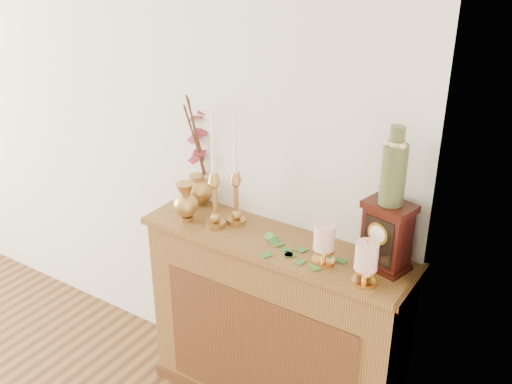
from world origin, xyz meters
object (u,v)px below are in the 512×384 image
Objects in this scene: candlestick_center at (236,189)px; bud_vase at (186,202)px; ceramic_vase at (394,170)px; mantel_clock at (386,236)px; ginger_jar at (199,153)px; candlestick_left at (215,191)px.

candlestick_center is 0.24m from bud_vase.
ceramic_vase is (0.90, 0.12, 0.33)m from bud_vase.
ceramic_vase is at bearing 90.00° from mantel_clock.
candlestick_center is at bearing -178.34° from ceramic_vase.
mantel_clock is at bearing 1.46° from candlestick_center.
ceramic_vase is at bearing -4.69° from ginger_jar.
candlestick_center reaches higher than bud_vase.
ginger_jar is 0.98m from mantel_clock.
candlestick_left is at bearing -172.84° from ceramic_vase.
ginger_jar is at bearing -171.29° from mantel_clock.
candlestick_center is 0.92× the size of ginger_jar.
ginger_jar is (-0.22, 0.18, 0.07)m from candlestick_left.
candlestick_left is 0.96× the size of ginger_jar.
ceramic_vase reaches higher than bud_vase.
candlestick_left is at bearing 10.75° from bud_vase.
bud_vase is at bearing -169.25° from candlestick_left.
candlestick_left is at bearing -38.85° from ginger_jar.
candlestick_left is 2.89× the size of bud_vase.
ginger_jar reaches higher than bud_vase.
candlestick_center is 0.70m from mantel_clock.
candlestick_left is 1.74× the size of ceramic_vase.
mantel_clock is at bearing 6.98° from candlestick_left.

